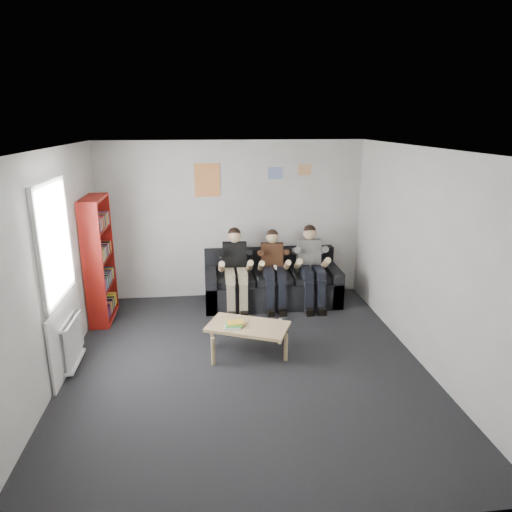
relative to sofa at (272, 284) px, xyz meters
The scene contains 14 objects.
room_shell 2.40m from the sofa, 107.16° to the right, with size 5.00×5.00×5.00m.
sofa is the anchor object (origin of this frame).
bookshelf 2.82m from the sofa, behind, with size 0.29×0.87×1.93m.
coffee_table 1.88m from the sofa, 108.04° to the right, with size 1.04×0.57×0.42m.
game_cases 1.96m from the sofa, 113.05° to the right, with size 0.26×0.22×0.05m.
person_left 0.75m from the sofa, 162.12° to the right, with size 0.40×0.85×1.33m.
person_middle 0.39m from the sofa, 90.00° to the right, with size 0.37×0.80×1.28m.
person_right 0.75m from the sofa, 17.93° to the right, with size 0.40×0.87×1.34m.
radiator 3.36m from the sofa, 146.13° to the right, with size 0.10×0.64×0.60m.
window 3.50m from the sofa, 146.82° to the right, with size 0.05×1.30×2.36m.
poster_large 2.07m from the sofa, 158.22° to the left, with size 0.42×0.01×0.55m, color #ECCB53.
poster_blue 1.89m from the sofa, 75.18° to the left, with size 0.25×0.01×0.20m, color blue.
poster_pink 2.03m from the sofa, 34.27° to the left, with size 0.22×0.01×0.18m, color #D44278.
poster_sign 2.57m from the sofa, 165.78° to the left, with size 0.20×0.01×0.14m, color silver.
Camera 1 is at (-0.46, -5.18, 3.01)m, focal length 32.00 mm.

